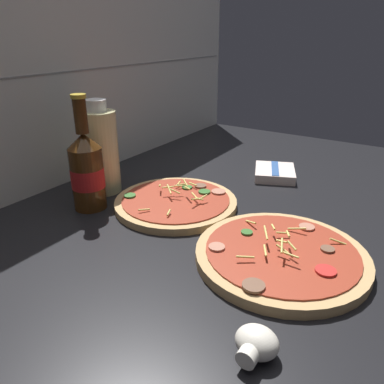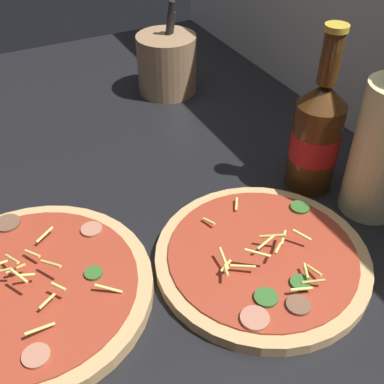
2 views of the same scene
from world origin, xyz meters
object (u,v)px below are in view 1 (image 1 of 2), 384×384
mushroom_left (256,344)px  dish_towel (275,173)px  oil_bottle (101,151)px  pizza_near (281,255)px  beer_bottle (87,170)px  pizza_far (176,202)px

mushroom_left → dish_towel: 62.74cm
oil_bottle → mushroom_left: bearing=-117.3°
pizza_near → beer_bottle: bearing=93.7°
pizza_near → dish_towel: pizza_near is taller
pizza_far → dish_towel: size_ratio=1.81×
pizza_far → oil_bottle: (-2.38, 20.14, 9.35)cm
pizza_near → pizza_far: (8.09, 27.83, -0.11)cm
pizza_near → dish_towel: size_ratio=1.94×
pizza_near → oil_bottle: bearing=83.2°
oil_bottle → beer_bottle: bearing=-152.8°
beer_bottle → oil_bottle: 9.70cm
pizza_near → pizza_far: 28.98cm
beer_bottle → dish_towel: size_ratio=1.64×
pizza_near → beer_bottle: 44.38cm
pizza_near → oil_bottle: 49.19cm
mushroom_left → dish_towel: size_ratio=0.38×
oil_bottle → dish_towel: (31.93, -32.09, -9.08)cm
beer_bottle → oil_bottle: size_ratio=1.12×
beer_bottle → dish_towel: beer_bottle is taller
beer_bottle → pizza_far: bearing=-55.3°
pizza_near → oil_bottle: oil_bottle is taller
dish_towel → oil_bottle: bearing=134.9°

